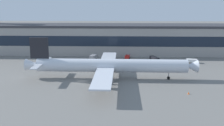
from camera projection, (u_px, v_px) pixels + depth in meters
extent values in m
plane|color=slate|center=(81.00, 81.00, 96.54)|extent=(600.00, 600.00, 0.00)
cube|color=#9E9993|center=(96.00, 40.00, 147.83)|extent=(143.86, 19.51, 14.43)
cube|color=#38383D|center=(95.00, 26.00, 146.09)|extent=(146.73, 19.90, 1.20)
cube|color=#192333|center=(94.00, 41.00, 138.11)|extent=(140.98, 0.16, 5.19)
cylinder|color=silver|center=(112.00, 66.00, 98.93)|extent=(54.65, 5.07, 4.81)
cone|color=silver|center=(191.00, 66.00, 97.72)|extent=(4.35, 4.59, 4.57)
cone|color=silver|center=(33.00, 65.00, 100.15)|extent=(5.31, 4.35, 4.33)
cube|color=black|center=(39.00, 48.00, 98.65)|extent=(6.74, 0.53, 7.70)
cube|color=silver|center=(45.00, 60.00, 105.01)|extent=(2.44, 8.67, 0.30)
cube|color=silver|center=(37.00, 66.00, 94.70)|extent=(2.44, 8.67, 0.30)
cube|color=silver|center=(108.00, 58.00, 113.44)|extent=(6.12, 24.61, 0.50)
cube|color=silver|center=(103.00, 78.00, 84.81)|extent=(6.12, 24.61, 0.50)
cylinder|color=#99999E|center=(110.00, 65.00, 110.19)|extent=(3.98, 2.66, 2.65)
cylinder|color=#99999E|center=(107.00, 80.00, 88.74)|extent=(3.98, 2.66, 2.65)
cylinder|color=black|center=(168.00, 78.00, 99.04)|extent=(1.10, 0.51, 1.10)
cylinder|color=slate|center=(169.00, 74.00, 98.70)|extent=(0.24, 0.24, 2.57)
cylinder|color=black|center=(105.00, 76.00, 102.14)|extent=(1.10, 0.51, 1.10)
cylinder|color=slate|center=(105.00, 72.00, 101.79)|extent=(0.24, 0.24, 2.57)
cylinder|color=black|center=(104.00, 79.00, 97.92)|extent=(1.10, 0.51, 1.10)
cylinder|color=slate|center=(104.00, 75.00, 97.58)|extent=(0.24, 0.24, 2.57)
cube|color=white|center=(192.00, 61.00, 125.45)|extent=(5.24, 3.55, 1.40)
cube|color=black|center=(189.00, 60.00, 125.71)|extent=(2.15, 2.69, 0.35)
cylinder|color=black|center=(188.00, 62.00, 124.91)|extent=(0.75, 0.44, 0.70)
cylinder|color=black|center=(188.00, 61.00, 127.12)|extent=(0.75, 0.44, 0.70)
cylinder|color=black|center=(196.00, 63.00, 124.10)|extent=(0.75, 0.44, 0.70)
cylinder|color=black|center=(195.00, 62.00, 126.31)|extent=(0.75, 0.44, 0.70)
cube|color=gray|center=(93.00, 57.00, 131.01)|extent=(3.40, 5.58, 2.20)
cube|color=black|center=(92.00, 57.00, 129.57)|extent=(2.41, 2.26, 0.55)
cylinder|color=black|center=(94.00, 60.00, 129.28)|extent=(0.46, 0.75, 0.70)
cylinder|color=black|center=(90.00, 60.00, 129.82)|extent=(0.46, 0.75, 0.70)
cylinder|color=black|center=(96.00, 59.00, 132.68)|extent=(0.46, 0.75, 0.70)
cylinder|color=black|center=(93.00, 59.00, 133.22)|extent=(0.46, 0.75, 0.70)
cube|color=red|center=(127.00, 57.00, 133.91)|extent=(2.70, 3.93, 1.50)
cube|color=black|center=(128.00, 56.00, 134.78)|extent=(2.06, 1.61, 0.38)
cylinder|color=black|center=(126.00, 58.00, 135.49)|extent=(0.44, 0.75, 0.70)
cylinder|color=black|center=(130.00, 58.00, 135.06)|extent=(0.44, 0.75, 0.70)
cylinder|color=black|center=(125.00, 59.00, 133.10)|extent=(0.44, 0.75, 0.70)
cylinder|color=black|center=(129.00, 59.00, 132.68)|extent=(0.44, 0.75, 0.70)
cube|color=black|center=(154.00, 58.00, 129.82)|extent=(4.15, 6.69, 1.60)
cube|color=black|center=(153.00, 57.00, 131.38)|extent=(2.52, 2.75, 0.40)
cylinder|color=black|center=(150.00, 59.00, 131.79)|extent=(0.53, 0.76, 0.70)
cylinder|color=black|center=(154.00, 59.00, 132.35)|extent=(0.53, 0.76, 0.70)
cylinder|color=black|center=(155.00, 61.00, 127.65)|extent=(0.53, 0.76, 0.70)
cylinder|color=black|center=(158.00, 61.00, 128.21)|extent=(0.53, 0.76, 0.70)
cone|color=#F2590C|center=(189.00, 93.00, 83.30)|extent=(0.58, 0.58, 0.72)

